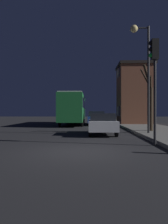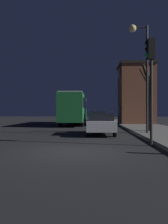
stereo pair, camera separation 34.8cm
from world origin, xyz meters
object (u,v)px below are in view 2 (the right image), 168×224
streetlamp (141,56)px  bus (74,107)px  car_near_lane (101,123)px  car_mid_lane (97,118)px  traffic_light (151,69)px  bare_tree (149,102)px

streetlamp → bus: 13.16m
bus → car_near_lane: size_ratio=2.66×
car_mid_lane → car_near_lane: bearing=-89.5°
streetlamp → traffic_light: 4.36m
bus → car_mid_lane: (2.62, -1.30, -1.26)m
streetlamp → car_mid_lane: size_ratio=1.74×
traffic_light → car_mid_lane: 14.86m
bare_tree → car_mid_lane: bare_tree is taller
traffic_light → bare_tree: bare_tree is taller
bus → bare_tree: bearing=-59.2°
streetlamp → car_mid_lane: bearing=103.7°
bare_tree → car_mid_lane: size_ratio=1.17×
bus → traffic_light: bearing=-73.3°
car_near_lane → car_mid_lane: size_ratio=1.07×
streetlamp → traffic_light: size_ratio=1.44×
bare_tree → car_mid_lane: (-3.46, 8.91, -1.34)m
streetlamp → car_near_lane: bearing=165.5°
car_mid_lane → streetlamp: bearing=-76.3°
streetlamp → car_near_lane: streetlamp is taller
car_near_lane → car_mid_lane: bearing=90.5°
bare_tree → car_near_lane: bearing=-164.9°
traffic_light → car_near_lane: traffic_light is taller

